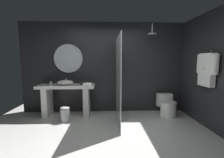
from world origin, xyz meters
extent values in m
plane|color=silver|center=(0.00, 0.00, 0.00)|extent=(5.76, 5.76, 0.00)
cube|color=#232326|center=(0.00, 1.90, 1.30)|extent=(4.80, 0.10, 2.60)
cube|color=#232326|center=(2.35, 0.76, 1.30)|extent=(0.10, 2.47, 2.60)
cube|color=silver|center=(-1.05, 1.54, 0.82)|extent=(1.51, 0.58, 0.07)
cube|color=silver|center=(-1.58, 1.54, 0.39)|extent=(0.15, 0.50, 0.79)
cube|color=silver|center=(-0.51, 1.54, 0.39)|extent=(0.15, 0.50, 0.79)
ellipsoid|color=white|center=(-1.08, 1.53, 0.92)|extent=(0.44, 0.36, 0.13)
cylinder|color=#B7B7BC|center=(-1.08, 1.69, 0.94)|extent=(0.02, 0.02, 0.16)
cylinder|color=#B7B7BC|center=(-1.08, 1.63, 1.01)|extent=(0.02, 0.13, 0.02)
cylinder|color=silver|center=(-1.46, 1.51, 0.91)|extent=(0.07, 0.07, 0.10)
cube|color=#282D28|center=(-0.59, 1.52, 0.89)|extent=(0.17, 0.11, 0.07)
torus|color=#B7B7BC|center=(-1.05, 1.81, 1.57)|extent=(0.82, 0.05, 0.82)
cylinder|color=#B2BCC1|center=(-1.05, 1.82, 1.57)|extent=(0.74, 0.01, 0.74)
cube|color=silver|center=(0.32, 1.08, 1.04)|extent=(0.02, 1.54, 2.08)
cylinder|color=#B7B7BC|center=(1.27, 1.55, 2.37)|extent=(0.02, 0.02, 0.26)
cylinder|color=#B7B7BC|center=(1.27, 1.55, 2.23)|extent=(0.23, 0.23, 0.02)
sphere|color=#B7B7BC|center=(2.28, 0.61, 1.72)|extent=(0.04, 0.04, 0.04)
cube|color=white|center=(2.21, 0.61, 1.31)|extent=(0.12, 0.42, 0.71)
cylinder|color=white|center=(2.21, 0.37, 1.44)|extent=(0.14, 0.14, 0.42)
cylinder|color=white|center=(2.21, 0.85, 1.44)|extent=(0.14, 0.14, 0.42)
sphere|color=white|center=(2.13, 0.61, 1.35)|extent=(0.07, 0.07, 0.07)
cylinder|color=white|center=(1.72, 1.35, 0.20)|extent=(0.41, 0.41, 0.40)
ellipsoid|color=white|center=(1.72, 1.35, 0.41)|extent=(0.43, 0.47, 0.02)
cube|color=white|center=(1.72, 1.66, 0.38)|extent=(0.42, 0.20, 0.37)
cylinder|color=#B7B7BC|center=(-0.99, 1.11, 0.16)|extent=(0.23, 0.23, 0.32)
ellipsoid|color=#B7B7BC|center=(-0.99, 1.11, 0.35)|extent=(0.23, 0.23, 0.07)
cube|color=white|center=(-0.45, 1.35, 0.90)|extent=(0.24, 0.22, 0.07)
camera|label=1|loc=(0.03, -2.59, 1.51)|focal=24.37mm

